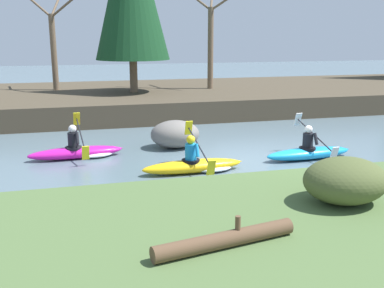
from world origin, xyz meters
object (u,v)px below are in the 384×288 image
(kayaker_trailing, at_px, (80,151))
(boulder_midstream, at_px, (175,134))
(kayaker_middle, at_px, (197,165))
(driftwood_log, at_px, (226,239))
(kayaker_lead, at_px, (309,152))

(kayaker_trailing, distance_m, boulder_midstream, 3.04)
(kayaker_middle, height_order, driftwood_log, kayaker_middle)
(boulder_midstream, bearing_deg, kayaker_lead, -33.49)
(kayaker_lead, relative_size, kayaker_trailing, 1.00)
(kayaker_lead, xyz_separation_m, driftwood_log, (-4.55, -5.81, 0.48))
(kayaker_middle, xyz_separation_m, boulder_midstream, (0.02, 2.72, 0.25))
(kayaker_lead, distance_m, kayaker_middle, 3.54)
(kayaker_lead, distance_m, boulder_midstream, 4.20)
(kayaker_trailing, relative_size, driftwood_log, 1.26)
(kayaker_trailing, bearing_deg, driftwood_log, -81.32)
(kayaker_trailing, bearing_deg, kayaker_middle, -42.25)
(kayaker_lead, height_order, kayaker_trailing, same)
(kayaker_lead, relative_size, boulder_midstream, 1.78)
(kayaker_middle, relative_size, kayaker_trailing, 1.00)
(kayaker_trailing, bearing_deg, boulder_midstream, 4.15)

